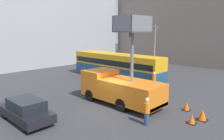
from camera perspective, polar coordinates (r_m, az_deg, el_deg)
name	(u,v)px	position (r m, az deg, el deg)	size (l,w,h in m)	color
ground_plane	(109,109)	(16.65, -0.82, -10.08)	(120.00, 120.00, 0.00)	#38383A
building_backdrop_side	(194,29)	(42.72, 20.61, 10.00)	(10.00, 28.00, 12.07)	gray
utility_truck	(120,86)	(17.29, 2.05, -4.22)	(2.59, 6.88, 6.82)	orange
city_bus	(116,64)	(26.12, 1.05, 1.50)	(2.42, 12.45, 3.06)	navy
traffic_light_pole	(147,45)	(23.08, 9.11, 6.54)	(3.74, 3.49, 6.41)	slate
road_worker_near_truck	(147,112)	(13.82, 9.07, -10.68)	(0.38, 0.38, 1.78)	navy
road_worker_directing	(154,82)	(21.29, 10.88, -3.00)	(0.38, 0.38, 1.91)	navy
traffic_cone_near_truck	(202,115)	(15.72, 22.55, -10.79)	(0.66, 0.66, 0.76)	black
traffic_cone_mid_road	(186,106)	(17.16, 18.87, -8.97)	(0.56, 0.56, 0.64)	black
traffic_cone_far_side	(192,119)	(14.97, 20.15, -11.95)	(0.55, 0.55, 0.63)	black
parked_car_curbside	(26,110)	(15.29, -21.63, -9.69)	(1.85, 4.55, 1.52)	black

